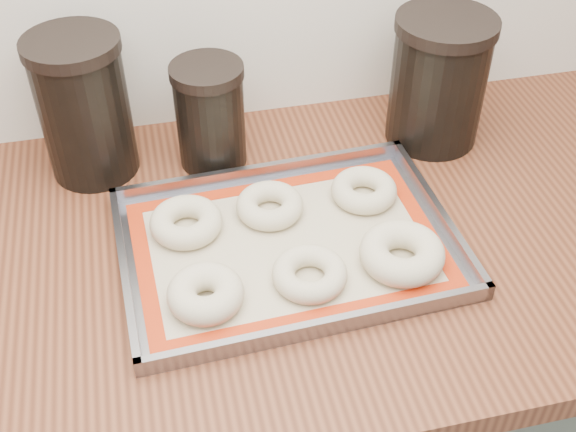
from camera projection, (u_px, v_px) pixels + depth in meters
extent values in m
cube|color=slate|center=(278.00, 422.00, 1.34)|extent=(3.00, 0.65, 0.86)
cube|color=brown|center=(275.00, 248.00, 1.04)|extent=(3.06, 0.68, 0.04)
cube|color=gray|center=(288.00, 247.00, 1.01)|extent=(0.47, 0.35, 0.00)
cube|color=gray|center=(261.00, 172.00, 1.12)|extent=(0.46, 0.03, 0.02)
cube|color=gray|center=(323.00, 327.00, 0.89)|extent=(0.46, 0.03, 0.02)
cube|color=gray|center=(125.00, 271.00, 0.96)|extent=(0.02, 0.33, 0.02)
cube|color=gray|center=(437.00, 212.00, 1.04)|extent=(0.02, 0.33, 0.02)
cube|color=#C6B793|center=(288.00, 246.00, 1.01)|extent=(0.43, 0.31, 0.00)
cube|color=#BC2C0C|center=(265.00, 186.00, 1.10)|extent=(0.42, 0.04, 0.00)
cube|color=#BC2C0C|center=(316.00, 316.00, 0.91)|extent=(0.42, 0.04, 0.00)
cube|color=#BC2C0C|center=(145.00, 272.00, 0.97)|extent=(0.03, 0.25, 0.00)
cube|color=#BC2C0C|center=(420.00, 220.00, 1.05)|extent=(0.03, 0.25, 0.00)
torus|color=beige|center=(206.00, 294.00, 0.91)|extent=(0.10, 0.10, 0.04)
torus|color=beige|center=(310.00, 274.00, 0.95)|extent=(0.11, 0.11, 0.03)
torus|color=beige|center=(402.00, 253.00, 0.97)|extent=(0.14, 0.14, 0.04)
torus|color=beige|center=(186.00, 222.00, 1.02)|extent=(0.11, 0.11, 0.03)
torus|color=beige|center=(270.00, 205.00, 1.05)|extent=(0.10, 0.10, 0.03)
torus|color=beige|center=(364.00, 190.00, 1.07)|extent=(0.13, 0.13, 0.03)
cylinder|color=black|center=(85.00, 113.00, 1.08)|extent=(0.13, 0.13, 0.21)
cylinder|color=black|center=(70.00, 45.00, 1.00)|extent=(0.14, 0.14, 0.02)
cylinder|color=black|center=(211.00, 120.00, 1.11)|extent=(0.11, 0.11, 0.15)
cylinder|color=black|center=(206.00, 71.00, 1.05)|extent=(0.11, 0.11, 0.02)
cylinder|color=black|center=(437.00, 86.00, 1.15)|extent=(0.15, 0.15, 0.19)
cylinder|color=black|center=(447.00, 24.00, 1.08)|extent=(0.16, 0.16, 0.02)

